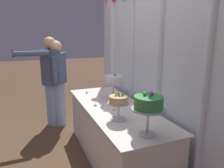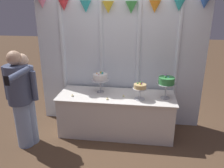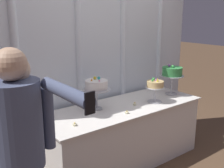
% 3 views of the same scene
% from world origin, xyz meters
% --- Properties ---
extents(ground_plane, '(24.00, 24.00, 0.00)m').
position_xyz_m(ground_plane, '(0.00, 0.00, 0.00)').
color(ground_plane, brown).
extents(draped_curtain, '(3.04, 0.20, 2.60)m').
position_xyz_m(draped_curtain, '(-0.01, 0.53, 1.43)').
color(draped_curtain, silver).
rests_on(draped_curtain, ground_plane).
extents(cake_table, '(2.01, 0.73, 0.73)m').
position_xyz_m(cake_table, '(0.00, 0.10, 0.36)').
color(cake_table, white).
rests_on(cake_table, ground_plane).
extents(cake_display_leftmost, '(0.31, 0.31, 0.37)m').
position_xyz_m(cake_display_leftmost, '(-0.30, 0.20, 1.00)').
color(cake_display_leftmost, '#B2B2B7').
rests_on(cake_display_leftmost, cake_table).
extents(cake_display_center, '(0.24, 0.24, 0.31)m').
position_xyz_m(cake_display_center, '(0.40, -0.02, 0.93)').
color(cake_display_center, silver).
rests_on(cake_display_center, cake_table).
extents(cake_display_rightmost, '(0.31, 0.31, 0.40)m').
position_xyz_m(cake_display_rightmost, '(0.82, 0.08, 1.02)').
color(cake_display_rightmost, '#B2B2B7').
rests_on(cake_display_rightmost, cake_table).
extents(tealight_far_left, '(0.05, 0.05, 0.04)m').
position_xyz_m(tealight_far_left, '(-0.74, -0.06, 0.74)').
color(tealight_far_left, beige).
rests_on(tealight_far_left, cake_table).
extents(tealight_near_left, '(0.05, 0.05, 0.03)m').
position_xyz_m(tealight_near_left, '(-0.12, -0.11, 0.74)').
color(tealight_near_left, beige).
rests_on(tealight_near_left, cake_table).
extents(tealight_near_right, '(0.04, 0.04, 0.04)m').
position_xyz_m(tealight_near_right, '(0.13, 0.04, 0.74)').
color(tealight_near_right, beige).
rests_on(tealight_near_right, cake_table).
extents(guest_man_dark_suit, '(0.46, 0.40, 1.52)m').
position_xyz_m(guest_man_dark_suit, '(-1.38, -0.41, 0.83)').
color(guest_man_dark_suit, '#93ADD6').
rests_on(guest_man_dark_suit, ground_plane).
extents(guest_girl_blue_dress, '(0.51, 0.79, 1.58)m').
position_xyz_m(guest_girl_blue_dress, '(-1.43, -0.51, 0.86)').
color(guest_girl_blue_dress, '#93ADD6').
rests_on(guest_girl_blue_dress, ground_plane).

